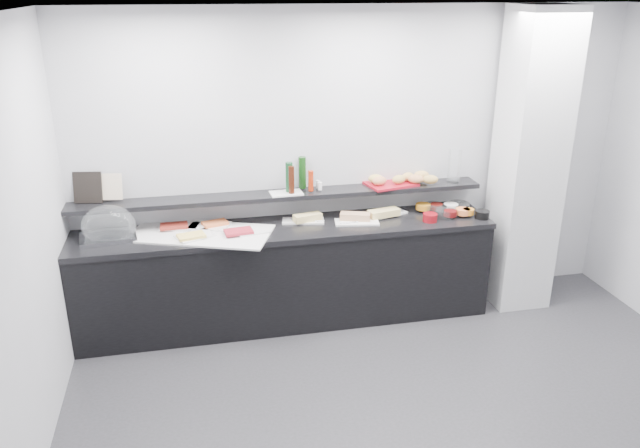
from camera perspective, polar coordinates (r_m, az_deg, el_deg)
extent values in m
plane|color=#2D2D30|center=(4.55, 9.87, -18.06)|extent=(5.00, 5.00, 0.00)
cube|color=#AEB0B6|center=(5.64, 3.33, 5.64)|extent=(5.00, 0.02, 2.70)
plane|color=white|center=(3.55, 12.70, 18.22)|extent=(5.00, 5.00, 0.00)
cube|color=silver|center=(5.90, 18.52, 5.28)|extent=(0.50, 0.50, 2.70)
cube|color=black|center=(5.55, -3.07, -4.83)|extent=(3.60, 0.60, 0.85)
cube|color=black|center=(5.37, -3.16, -0.50)|extent=(3.62, 0.62, 0.05)
cube|color=black|center=(5.45, -3.51, 2.65)|extent=(3.60, 0.25, 0.04)
cube|color=#BABDC2|center=(5.36, -18.81, -1.18)|extent=(0.48, 0.35, 0.04)
ellipsoid|color=white|center=(5.32, -18.75, -0.13)|extent=(0.47, 0.34, 0.34)
cube|color=silver|center=(5.29, -10.88, -0.85)|extent=(1.28, 0.92, 0.01)
cube|color=silver|center=(5.43, -12.68, -0.21)|extent=(0.35, 0.28, 0.01)
cube|color=maroon|center=(5.40, -13.21, -0.16)|extent=(0.23, 0.15, 0.02)
cube|color=white|center=(5.40, -10.08, -0.15)|extent=(0.39, 0.33, 0.01)
cube|color=orange|center=(5.39, -9.57, 0.07)|extent=(0.24, 0.19, 0.02)
cube|color=white|center=(5.20, -11.37, -1.07)|extent=(0.35, 0.30, 0.01)
cube|color=#E8C65A|center=(5.16, -11.70, -1.07)|extent=(0.24, 0.19, 0.02)
cube|color=white|center=(5.23, -6.18, -0.63)|extent=(0.29, 0.22, 0.01)
cube|color=maroon|center=(5.19, -7.46, -0.68)|extent=(0.24, 0.17, 0.02)
cube|color=silver|center=(5.47, -1.55, 0.28)|extent=(0.39, 0.22, 0.01)
cube|color=#DCC473|center=(5.44, -1.14, 0.61)|extent=(0.26, 0.15, 0.06)
cylinder|color=#B2B5BA|center=(5.43, -0.44, 0.28)|extent=(0.16, 0.02, 0.01)
cube|color=white|center=(5.45, 3.38, 0.17)|extent=(0.40, 0.22, 0.01)
cube|color=tan|center=(5.47, 3.24, 0.70)|extent=(0.28, 0.18, 0.06)
cylinder|color=#A9ACB0|center=(5.40, 2.70, 0.14)|extent=(0.16, 0.02, 0.01)
cube|color=white|center=(5.67, 6.35, 0.95)|extent=(0.35, 0.24, 0.01)
cube|color=#D7BF71|center=(5.58, 5.85, 1.02)|extent=(0.30, 0.17, 0.06)
cylinder|color=silver|center=(5.58, 5.70, 0.74)|extent=(0.13, 0.10, 0.01)
cylinder|color=silver|center=(5.80, 10.33, 1.48)|extent=(0.21, 0.21, 0.07)
cylinder|color=orange|center=(5.78, 9.41, 1.59)|extent=(0.16, 0.16, 0.05)
cylinder|color=black|center=(5.83, 11.30, 1.51)|extent=(0.14, 0.14, 0.07)
cylinder|color=#500F0B|center=(5.80, 10.60, 1.58)|extent=(0.14, 0.14, 0.05)
cylinder|color=white|center=(5.88, 12.59, 1.57)|extent=(0.20, 0.20, 0.07)
cylinder|color=white|center=(5.83, 11.87, 1.58)|extent=(0.14, 0.14, 0.05)
cylinder|color=maroon|center=(5.55, 10.03, 0.59)|extent=(0.16, 0.16, 0.07)
cylinder|color=#510B0C|center=(5.65, 11.82, 0.97)|extent=(0.12, 0.12, 0.05)
cylinder|color=silver|center=(5.67, 11.39, 0.95)|extent=(0.22, 0.22, 0.07)
cylinder|color=#FC7E3D|center=(5.72, 12.94, 1.13)|extent=(0.13, 0.13, 0.05)
cylinder|color=black|center=(5.72, 14.60, 0.85)|extent=(0.17, 0.17, 0.07)
cylinder|color=orange|center=(5.73, 13.41, 1.11)|extent=(0.12, 0.12, 0.05)
cube|color=black|center=(5.50, -20.48, 3.15)|extent=(0.24, 0.12, 0.26)
cube|color=beige|center=(5.45, -18.58, 3.25)|extent=(0.19, 0.08, 0.22)
cube|color=white|center=(5.41, -3.11, 2.84)|extent=(0.29, 0.19, 0.01)
cylinder|color=#103B1C|center=(5.40, -2.84, 4.30)|extent=(0.08, 0.08, 0.26)
cylinder|color=#351409|center=(5.35, -2.63, 4.05)|extent=(0.05, 0.05, 0.24)
cylinder|color=#113A0F|center=(5.49, -1.63, 4.72)|extent=(0.09, 0.09, 0.28)
cylinder|color=#A4270B|center=(5.42, -0.84, 3.97)|extent=(0.06, 0.06, 0.18)
cylinder|color=white|center=(5.51, -0.19, 3.66)|extent=(0.05, 0.05, 0.07)
cylinder|color=white|center=(5.46, 0.00, 3.49)|extent=(0.04, 0.04, 0.07)
cube|color=maroon|center=(5.69, 6.48, 3.69)|extent=(0.49, 0.39, 0.02)
ellipsoid|color=gold|center=(5.64, 5.14, 4.13)|extent=(0.16, 0.13, 0.08)
ellipsoid|color=tan|center=(5.74, 8.03, 4.30)|extent=(0.13, 0.10, 0.08)
ellipsoid|color=tan|center=(5.81, 9.26, 4.43)|extent=(0.15, 0.11, 0.08)
ellipsoid|color=#C2774A|center=(5.58, 5.46, 3.94)|extent=(0.15, 0.11, 0.08)
ellipsoid|color=#BD7948|center=(5.68, 8.75, 4.08)|extent=(0.17, 0.14, 0.08)
ellipsoid|color=#AF8842|center=(5.69, 10.05, 4.04)|extent=(0.16, 0.13, 0.08)
ellipsoid|color=#BA9547|center=(5.65, 7.21, 4.06)|extent=(0.15, 0.11, 0.08)
cylinder|color=white|center=(5.81, 12.17, 5.16)|extent=(0.14, 0.14, 0.30)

